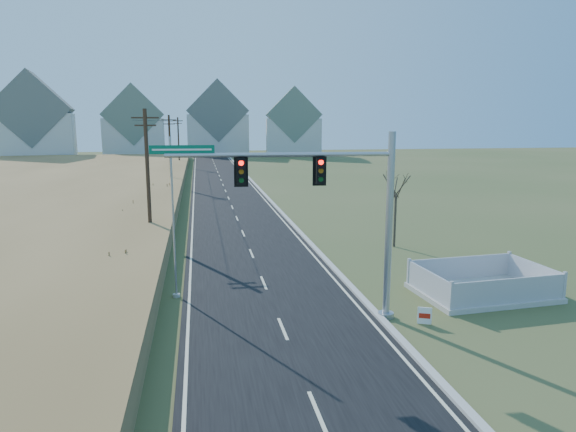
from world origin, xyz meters
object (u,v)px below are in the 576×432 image
at_px(fence_enclosure, 482,289).
at_px(flagpole, 174,235).
at_px(open_sign, 425,316).
at_px(bare_tree, 396,184).
at_px(traffic_signal_mast, 344,208).

height_order(fence_enclosure, flagpole, flagpole).
distance_m(fence_enclosure, flagpole, 14.76).
height_order(fence_enclosure, open_sign, fence_enclosure).
relative_size(flagpole, bare_tree, 1.45).
bearing_deg(fence_enclosure, traffic_signal_mast, -170.36).
xyz_separation_m(traffic_signal_mast, bare_tree, (6.90, 11.71, -0.54)).
bearing_deg(flagpole, fence_enclosure, -8.68).
bearing_deg(traffic_signal_mast, open_sign, -16.09).
xyz_separation_m(traffic_signal_mast, open_sign, (3.17, -1.09, -4.33)).
bearing_deg(traffic_signal_mast, flagpole, 152.52).
bearing_deg(fence_enclosure, bare_tree, 88.75).
bearing_deg(traffic_signal_mast, fence_enclosure, 16.99).
bearing_deg(bare_tree, traffic_signal_mast, -120.52).
relative_size(fence_enclosure, flagpole, 0.85).
height_order(open_sign, bare_tree, bare_tree).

